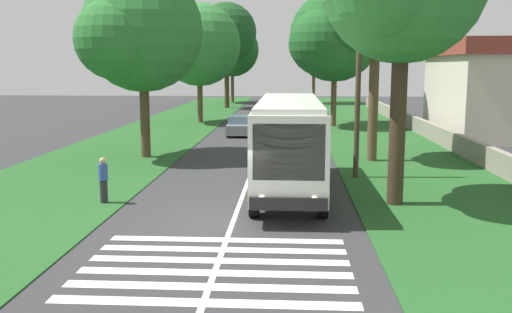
{
  "coord_description": "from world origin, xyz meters",
  "views": [
    {
      "loc": [
        -17.73,
        -1.81,
        5.02
      ],
      "look_at": [
        3.86,
        -0.54,
        1.6
      ],
      "focal_mm": 40.06,
      "sensor_mm": 36.0,
      "label": 1
    }
  ],
  "objects_px": {
    "roadside_tree_left_0": "(230,51)",
    "roadside_tree_right_1": "(332,39)",
    "coach_bus": "(289,139)",
    "trailing_car_0": "(240,126)",
    "roadside_tree_right_0": "(313,45)",
    "roadside_tree_left_1": "(198,46)",
    "roadside_tree_left_2": "(225,34)",
    "roadside_tree_right_2": "(374,10)",
    "utility_pole": "(358,95)",
    "trailing_car_1": "(287,120)",
    "trailing_car_2": "(287,113)",
    "pedestrian": "(103,180)",
    "roadside_tree_left_3": "(140,35)",
    "roadside_building": "(497,88)"
  },
  "relations": [
    {
      "from": "roadside_tree_left_0",
      "to": "roadside_tree_right_1",
      "type": "height_order",
      "value": "roadside_tree_right_1"
    },
    {
      "from": "trailing_car_2",
      "to": "roadside_tree_right_0",
      "type": "height_order",
      "value": "roadside_tree_right_0"
    },
    {
      "from": "coach_bus",
      "to": "utility_pole",
      "type": "relative_size",
      "value": 1.57
    },
    {
      "from": "roadside_tree_right_0",
      "to": "pedestrian",
      "type": "bearing_deg",
      "value": 170.36
    },
    {
      "from": "coach_bus",
      "to": "roadside_building",
      "type": "bearing_deg",
      "value": -37.13
    },
    {
      "from": "roadside_tree_left_3",
      "to": "roadside_tree_right_2",
      "type": "relative_size",
      "value": 0.96
    },
    {
      "from": "roadside_tree_left_0",
      "to": "roadside_tree_left_1",
      "type": "relative_size",
      "value": 1.03
    },
    {
      "from": "roadside_tree_right_0",
      "to": "roadside_tree_right_2",
      "type": "bearing_deg",
      "value": -178.51
    },
    {
      "from": "roadside_tree_left_0",
      "to": "utility_pole",
      "type": "relative_size",
      "value": 1.53
    },
    {
      "from": "trailing_car_1",
      "to": "roadside_tree_left_2",
      "type": "relative_size",
      "value": 0.34
    },
    {
      "from": "roadside_tree_left_3",
      "to": "roadside_tree_right_0",
      "type": "bearing_deg",
      "value": -13.34
    },
    {
      "from": "roadside_tree_left_3",
      "to": "roadside_building",
      "type": "height_order",
      "value": "roadside_tree_left_3"
    },
    {
      "from": "roadside_tree_right_2",
      "to": "pedestrian",
      "type": "bearing_deg",
      "value": 133.06
    },
    {
      "from": "coach_bus",
      "to": "trailing_car_1",
      "type": "relative_size",
      "value": 2.6
    },
    {
      "from": "coach_bus",
      "to": "roadside_tree_right_0",
      "type": "bearing_deg",
      "value": -3.15
    },
    {
      "from": "roadside_tree_left_1",
      "to": "roadside_tree_left_0",
      "type": "bearing_deg",
      "value": 0.07
    },
    {
      "from": "roadside_tree_left_0",
      "to": "roadside_tree_right_2",
      "type": "xyz_separation_m",
      "value": [
        -48.94,
        -12.51,
        0.81
      ]
    },
    {
      "from": "roadside_tree_right_0",
      "to": "coach_bus",
      "type": "bearing_deg",
      "value": 176.85
    },
    {
      "from": "coach_bus",
      "to": "roadside_tree_left_2",
      "type": "relative_size",
      "value": 0.89
    },
    {
      "from": "trailing_car_2",
      "to": "utility_pole",
      "type": "xyz_separation_m",
      "value": [
        -27.75,
        -3.26,
        3.07
      ]
    },
    {
      "from": "roadside_tree_left_2",
      "to": "roadside_tree_left_3",
      "type": "relative_size",
      "value": 1.23
    },
    {
      "from": "roadside_tree_right_0",
      "to": "roadside_tree_right_2",
      "type": "relative_size",
      "value": 1.08
    },
    {
      "from": "roadside_tree_right_1",
      "to": "coach_bus",
      "type": "bearing_deg",
      "value": 172.37
    },
    {
      "from": "roadside_tree_left_2",
      "to": "roadside_tree_right_0",
      "type": "height_order",
      "value": "roadside_tree_left_2"
    },
    {
      "from": "utility_pole",
      "to": "roadside_building",
      "type": "relative_size",
      "value": 0.59
    },
    {
      "from": "roadside_tree_left_1",
      "to": "roadside_tree_right_1",
      "type": "distance_m",
      "value": 11.92
    },
    {
      "from": "trailing_car_1",
      "to": "utility_pole",
      "type": "distance_m",
      "value": 21.99
    },
    {
      "from": "roadside_tree_right_1",
      "to": "utility_pole",
      "type": "xyz_separation_m",
      "value": [
        -22.7,
        0.42,
        -3.49
      ]
    },
    {
      "from": "trailing_car_0",
      "to": "roadside_tree_left_2",
      "type": "height_order",
      "value": "roadside_tree_left_2"
    },
    {
      "from": "roadside_tree_left_3",
      "to": "utility_pole",
      "type": "relative_size",
      "value": 1.43
    },
    {
      "from": "roadside_tree_right_0",
      "to": "utility_pole",
      "type": "bearing_deg",
      "value": 179.97
    },
    {
      "from": "roadside_tree_left_1",
      "to": "roadside_tree_left_2",
      "type": "distance_m",
      "value": 18.33
    },
    {
      "from": "roadside_tree_left_0",
      "to": "roadside_tree_left_3",
      "type": "bearing_deg",
      "value": -179.89
    },
    {
      "from": "trailing_car_2",
      "to": "roadside_tree_right_0",
      "type": "bearing_deg",
      "value": -7.54
    },
    {
      "from": "coach_bus",
      "to": "trailing_car_0",
      "type": "relative_size",
      "value": 2.6
    },
    {
      "from": "roadside_tree_left_2",
      "to": "roadside_tree_left_3",
      "type": "bearing_deg",
      "value": 179.57
    },
    {
      "from": "utility_pole",
      "to": "pedestrian",
      "type": "height_order",
      "value": "utility_pole"
    },
    {
      "from": "roadside_tree_right_1",
      "to": "pedestrian",
      "type": "bearing_deg",
      "value": 160.02
    },
    {
      "from": "roadside_tree_left_1",
      "to": "roadside_tree_left_3",
      "type": "height_order",
      "value": "roadside_tree_left_1"
    },
    {
      "from": "trailing_car_1",
      "to": "trailing_car_2",
      "type": "bearing_deg",
      "value": 0.01
    },
    {
      "from": "roadside_tree_left_2",
      "to": "utility_pole",
      "type": "height_order",
      "value": "roadside_tree_left_2"
    },
    {
      "from": "roadside_tree_right_1",
      "to": "utility_pole",
      "type": "distance_m",
      "value": 22.97
    },
    {
      "from": "roadside_tree_left_2",
      "to": "roadside_tree_right_1",
      "type": "xyz_separation_m",
      "value": [
        -20.79,
        -11.28,
        -1.56
      ]
    },
    {
      "from": "roadside_tree_left_3",
      "to": "utility_pole",
      "type": "distance_m",
      "value": 12.75
    },
    {
      "from": "roadside_tree_right_2",
      "to": "utility_pole",
      "type": "bearing_deg",
      "value": 165.4
    },
    {
      "from": "roadside_tree_right_0",
      "to": "roadside_building",
      "type": "distance_m",
      "value": 38.13
    },
    {
      "from": "trailing_car_1",
      "to": "trailing_car_2",
      "type": "xyz_separation_m",
      "value": [
        6.22,
        0.0,
        0.0
      ]
    },
    {
      "from": "roadside_tree_right_1",
      "to": "pedestrian",
      "type": "xyz_separation_m",
      "value": [
        -28.22,
        10.26,
        -6.33
      ]
    },
    {
      "from": "roadside_tree_left_1",
      "to": "roadside_tree_left_3",
      "type": "distance_m",
      "value": 19.85
    },
    {
      "from": "roadside_tree_left_3",
      "to": "roadside_tree_right_1",
      "type": "distance_m",
      "value": 20.79
    }
  ]
}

